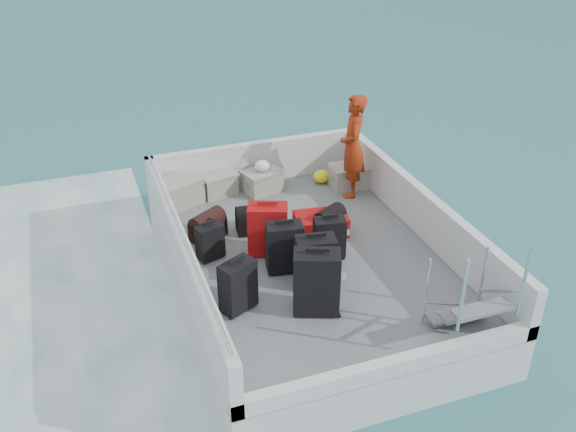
# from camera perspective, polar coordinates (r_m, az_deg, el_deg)

# --- Properties ---
(ground) EXTENTS (160.00, 160.00, 0.00)m
(ground) POSITION_cam_1_polar(r_m,az_deg,el_deg) (9.18, 1.83, -6.77)
(ground) COLOR #1A595C
(ground) RESTS_ON ground
(ferry_hull) EXTENTS (3.60, 5.00, 0.60)m
(ferry_hull) POSITION_cam_1_polar(r_m,az_deg,el_deg) (9.01, 1.86, -5.24)
(ferry_hull) COLOR silver
(ferry_hull) RESTS_ON ground
(deck) EXTENTS (3.30, 4.70, 0.02)m
(deck) POSITION_cam_1_polar(r_m,az_deg,el_deg) (8.83, 1.89, -3.59)
(deck) COLOR slate
(deck) RESTS_ON ferry_hull
(deck_fittings) EXTENTS (3.60, 5.00, 0.90)m
(deck_fittings) POSITION_cam_1_polar(r_m,az_deg,el_deg) (8.50, 4.91, -2.11)
(deck_fittings) COLOR silver
(deck_fittings) RESTS_ON deck
(suitcase_0) EXTENTS (0.50, 0.41, 0.67)m
(suitcase_0) POSITION_cam_1_polar(r_m,az_deg,el_deg) (7.68, -4.47, -6.27)
(suitcase_0) COLOR black
(suitcase_0) RESTS_ON deck
(suitcase_2) EXTENTS (0.40, 0.30, 0.51)m
(suitcase_2) POSITION_cam_1_polar(r_m,az_deg,el_deg) (8.69, -6.94, -2.33)
(suitcase_2) COLOR black
(suitcase_2) RESTS_ON deck
(suitcase_3) EXTENTS (0.63, 0.50, 0.83)m
(suitcase_3) POSITION_cam_1_polar(r_m,az_deg,el_deg) (7.59, 2.55, -5.97)
(suitcase_3) COLOR black
(suitcase_3) RESTS_ON deck
(suitcase_4) EXTENTS (0.51, 0.35, 0.69)m
(suitcase_4) POSITION_cam_1_polar(r_m,az_deg,el_deg) (8.34, -0.31, -2.85)
(suitcase_4) COLOR black
(suitcase_4) RESTS_ON deck
(suitcase_5) EXTENTS (0.61, 0.49, 0.73)m
(suitcase_5) POSITION_cam_1_polar(r_m,az_deg,el_deg) (8.70, -1.81, -1.24)
(suitcase_5) COLOR #9E0C0E
(suitcase_5) RESTS_ON deck
(suitcase_6) EXTENTS (0.54, 0.38, 0.69)m
(suitcase_6) POSITION_cam_1_polar(r_m,az_deg,el_deg) (8.09, 2.47, -4.07)
(suitcase_6) COLOR black
(suitcase_6) RESTS_ON deck
(suitcase_7) EXTENTS (0.46, 0.32, 0.59)m
(suitcase_7) POSITION_cam_1_polar(r_m,az_deg,el_deg) (8.66, 3.69, -1.99)
(suitcase_7) COLOR black
(suitcase_7) RESTS_ON deck
(suitcase_8) EXTENTS (0.79, 0.57, 0.29)m
(suitcase_8) POSITION_cam_1_polar(r_m,az_deg,el_deg) (9.28, 2.93, -0.71)
(suitcase_8) COLOR #9E0C0E
(suitcase_8) RESTS_ON deck
(duffel_0) EXTENTS (0.59, 0.53, 0.32)m
(duffel_0) POSITION_cam_1_polar(r_m,az_deg,el_deg) (9.21, -7.14, -1.08)
(duffel_0) COLOR black
(duffel_0) RESTS_ON deck
(duffel_1) EXTENTS (0.46, 0.35, 0.32)m
(duffel_1) POSITION_cam_1_polar(r_m,az_deg,el_deg) (9.31, -3.29, -0.51)
(duffel_1) COLOR black
(duffel_1) RESTS_ON deck
(duffel_2) EXTENTS (0.53, 0.48, 0.32)m
(duffel_2) POSITION_cam_1_polar(r_m,az_deg,el_deg) (9.26, 3.74, -0.69)
(duffel_2) COLOR black
(duffel_2) RESTS_ON deck
(crate_0) EXTENTS (0.77, 0.66, 0.39)m
(crate_0) POSITION_cam_1_polar(r_m,az_deg,el_deg) (10.15, -9.56, 2.05)
(crate_0) COLOR #9D9A89
(crate_0) RESTS_ON deck
(crate_1) EXTENTS (0.62, 0.49, 0.33)m
(crate_1) POSITION_cam_1_polar(r_m,az_deg,el_deg) (10.38, -6.24, 2.79)
(crate_1) COLOR #9D9A89
(crate_1) RESTS_ON deck
(crate_2) EXTENTS (0.65, 0.53, 0.34)m
(crate_2) POSITION_cam_1_polar(r_m,az_deg,el_deg) (10.40, -2.28, 3.03)
(crate_2) COLOR #9D9A89
(crate_2) RESTS_ON deck
(crate_3) EXTENTS (0.59, 0.42, 0.35)m
(crate_3) POSITION_cam_1_polar(r_m,az_deg,el_deg) (10.59, 5.44, 3.47)
(crate_3) COLOR #9D9A89
(crate_3) RESTS_ON deck
(yellow_bag) EXTENTS (0.28, 0.26, 0.22)m
(yellow_bag) POSITION_cam_1_polar(r_m,az_deg,el_deg) (10.73, 2.97, 3.53)
(yellow_bag) COLOR yellow
(yellow_bag) RESTS_ON deck
(white_bag) EXTENTS (0.24, 0.24, 0.18)m
(white_bag) POSITION_cam_1_polar(r_m,az_deg,el_deg) (10.29, -2.31, 4.33)
(white_bag) COLOR white
(white_bag) RESTS_ON crate_2
(passenger) EXTENTS (0.60, 0.72, 1.66)m
(passenger) POSITION_cam_1_polar(r_m,az_deg,el_deg) (10.09, 5.78, 6.19)
(passenger) COLOR red
(passenger) RESTS_ON deck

